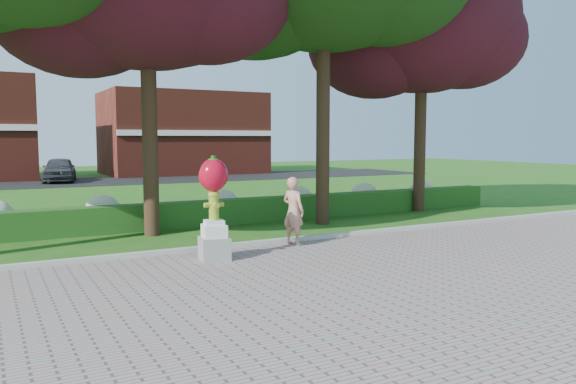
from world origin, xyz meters
The scene contains 11 objects.
ground centered at (0.00, 0.00, 0.00)m, with size 100.00×100.00×0.00m, color #1D5816.
walkway centered at (0.00, -4.00, 0.02)m, with size 40.00×14.00×0.04m, color gray.
curb centered at (0.00, 3.00, 0.07)m, with size 40.00×0.18×0.15m, color #ADADA5.
lawn_hedge centered at (0.00, 7.00, 0.40)m, with size 24.00×0.70×0.80m, color #144616.
hydrangea_row centered at (0.57, 8.00, 0.55)m, with size 20.10×1.10×0.99m.
street centered at (0.00, 28.00, 0.01)m, with size 50.00×8.00×0.02m, color black.
building_right centered at (8.00, 34.00, 3.20)m, with size 12.00×8.00×6.40m, color maroon.
tree_far_right centered at (8.40, 6.58, 6.97)m, with size 7.88×6.72×10.21m.
hydrant_sculpture centered at (-1.67, 1.88, 1.29)m, with size 0.73×0.73×2.37m.
woman centered at (0.79, 2.60, 0.93)m, with size 0.65×0.42×1.77m, color tan.
parked_car centered at (-1.94, 28.64, 0.82)m, with size 1.88×4.68×1.59m, color #38393F.
Camera 1 is at (-6.21, -9.99, 2.79)m, focal length 35.00 mm.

